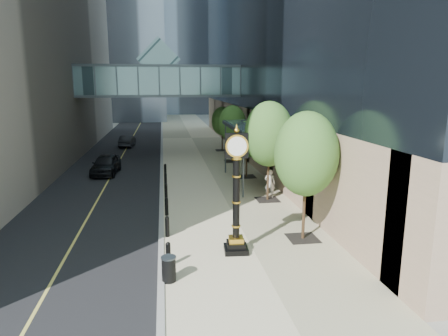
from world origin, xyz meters
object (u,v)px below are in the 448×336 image
Objects in this scene: pedestrian at (270,183)px; car_far at (127,141)px; street_clock at (236,200)px; car_near at (106,164)px; trash_bin at (169,270)px.

pedestrian is 25.92m from car_far.
car_near is (-7.66, 16.91, -1.57)m from street_clock.
street_clock reaches higher than trash_bin.
car_far is (-10.84, 23.55, -0.30)m from pedestrian.
trash_bin is 0.22× the size of car_far.
pedestrian reaches higher than car_near.
trash_bin is 19.72m from car_near.
car_near is at bearing 118.70° from street_clock.
pedestrian is (6.57, 10.25, 0.47)m from trash_bin.
car_far is at bearing 97.20° from trash_bin.
street_clock reaches higher than car_far.
street_clock is 4.12m from trash_bin.
pedestrian is at bearing -34.16° from car_near.
trash_bin is at bearing -72.09° from car_near.
street_clock is at bearing 37.42° from trash_bin.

